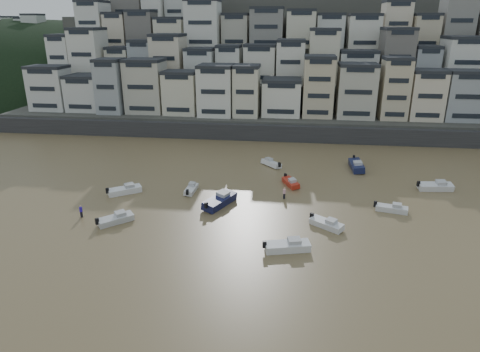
# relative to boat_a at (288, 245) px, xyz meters

# --- Properties ---
(ground) EXTENTS (400.00, 400.00, 0.00)m
(ground) POSITION_rel_boat_a_xyz_m (-14.42, -16.64, -0.77)
(ground) COLOR olive
(ground) RESTS_ON ground
(sea_strip) EXTENTS (340.00, 340.00, 0.00)m
(sea_strip) POSITION_rel_boat_a_xyz_m (-124.42, 128.36, -0.77)
(sea_strip) COLOR #435960
(sea_strip) RESTS_ON ground
(harbor_wall) EXTENTS (140.00, 3.00, 3.50)m
(harbor_wall) POSITION_rel_boat_a_xyz_m (-4.42, 48.36, 0.98)
(harbor_wall) COLOR #38383A
(harbor_wall) RESTS_ON ground
(hillside) EXTENTS (141.04, 66.00, 50.00)m
(hillside) POSITION_rel_boat_a_xyz_m (0.32, 88.20, 12.23)
(hillside) COLOR #4C4C47
(hillside) RESTS_ON ground
(headland) EXTENTS (216.00, 135.00, 53.33)m
(headland) POSITION_rel_boat_a_xyz_m (-109.42, 118.36, -0.76)
(headland) COLOR black
(headland) RESTS_ON ground
(boat_a) EXTENTS (5.96, 3.21, 1.55)m
(boat_a) POSITION_rel_boat_a_xyz_m (0.00, 0.00, 0.00)
(boat_a) COLOR white
(boat_a) RESTS_ON ground
(boat_b) EXTENTS (4.87, 4.22, 1.33)m
(boat_b) POSITION_rel_boat_a_xyz_m (4.80, 6.50, -0.11)
(boat_b) COLOR silver
(boat_b) RESTS_ON ground
(boat_c) EXTENTS (4.86, 7.18, 1.87)m
(boat_c) POSITION_rel_boat_a_xyz_m (-9.94, 11.69, 0.16)
(boat_c) COLOR #151841
(boat_c) RESTS_ON ground
(boat_d) EXTENTS (4.90, 2.56, 1.27)m
(boat_d) POSITION_rel_boat_a_xyz_m (14.06, 12.64, -0.14)
(boat_d) COLOR silver
(boat_d) RESTS_ON ground
(boat_e) EXTENTS (3.35, 4.95, 1.29)m
(boat_e) POSITION_rel_boat_a_xyz_m (0.00, 20.90, -0.13)
(boat_e) COLOR #B32616
(boat_e) RESTS_ON ground
(boat_f) EXTENTS (1.59, 4.49, 1.21)m
(boat_f) POSITION_rel_boat_a_xyz_m (-15.19, 16.19, -0.17)
(boat_f) COLOR white
(boat_f) RESTS_ON ground
(boat_g) EXTENTS (5.88, 2.47, 1.56)m
(boat_g) POSITION_rel_boat_a_xyz_m (22.42, 21.71, 0.00)
(boat_g) COLOR silver
(boat_g) RESTS_ON ground
(boat_h) EXTENTS (4.42, 4.63, 1.32)m
(boat_h) POSITION_rel_boat_a_xyz_m (-3.67, 30.33, -0.12)
(boat_h) COLOR silver
(boat_h) RESTS_ON ground
(boat_i) EXTENTS (2.48, 6.76, 1.82)m
(boat_i) POSITION_rel_boat_a_xyz_m (11.49, 30.52, 0.13)
(boat_i) COLOR #151C43
(boat_i) RESTS_ON ground
(boat_j) EXTENTS (4.81, 4.71, 1.38)m
(boat_j) POSITION_rel_boat_a_xyz_m (-22.44, 4.35, -0.08)
(boat_j) COLOR silver
(boat_j) RESTS_ON ground
(boat_k) EXTENTS (5.46, 4.62, 1.48)m
(boat_k) POSITION_rel_boat_a_xyz_m (-25.12, 14.26, -0.03)
(boat_k) COLOR white
(boat_k) RESTS_ON ground
(person_blue) EXTENTS (0.44, 0.44, 1.74)m
(person_blue) POSITION_rel_boat_a_xyz_m (-27.72, 5.46, 0.10)
(person_blue) COLOR #2D17B2
(person_blue) RESTS_ON ground
(person_pink) EXTENTS (0.44, 0.44, 1.74)m
(person_pink) POSITION_rel_boat_a_xyz_m (-0.85, 15.30, 0.10)
(person_pink) COLOR #E3A0B1
(person_pink) RESTS_ON ground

